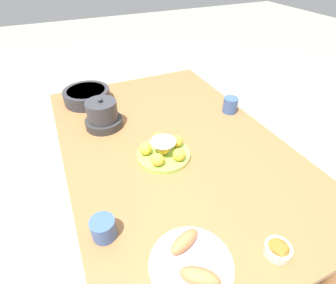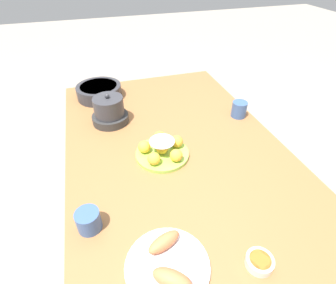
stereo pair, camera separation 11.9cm
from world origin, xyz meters
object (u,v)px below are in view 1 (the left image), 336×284
Objects in this scene: cake_plate at (164,150)px; cup_far at (103,228)px; warming_pot at (103,115)px; cup_near at (230,105)px; serving_bowl at (87,95)px; seafood_platter at (192,263)px; sauce_bowl at (278,249)px; dining_table at (172,155)px.

cake_plate is 0.44m from cup_far.
cake_plate is 1.26× the size of warming_pot.
cup_near is 0.69m from warming_pot.
cake_plate is 0.39m from warming_pot.
cake_plate is 2.79× the size of cup_near.
seafood_platter is at bearing -175.50° from serving_bowl.
warming_pot is at bearing -174.47° from serving_bowl.
cake_plate is 2.94× the size of cup_far.
cake_plate is 0.51m from seafood_platter.
cake_plate reaches higher than serving_bowl.
cup_far is at bearing 59.47° from sauce_bowl.
warming_pot reaches higher than cake_plate.
cup_near reaches higher than dining_table.
seafood_platter is at bearing 165.83° from cake_plate.
cup_near is (-0.44, -0.70, 0.00)m from serving_bowl.
cake_plate is 0.58m from sauce_bowl.
dining_table is at bearing 5.45° from sauce_bowl.
serving_bowl reaches higher than cup_far.
sauce_bowl is (-0.57, -0.14, -0.02)m from cake_plate.
sauce_bowl is at bearing -163.76° from serving_bowl.
warming_pot reaches higher than cup_far.
sauce_bowl is at bearing 155.22° from cup_near.
dining_table is at bearing -46.17° from cake_plate.
warming_pot is (0.27, 0.26, 0.14)m from dining_table.
cup_far is at bearing 45.06° from seafood_platter.
sauce_bowl is at bearing -160.45° from warming_pot.
cup_far is 0.65m from warming_pot.
cup_far reaches higher than sauce_bowl.
serving_bowl is 3.30× the size of cup_far.
dining_table is at bearing -19.49° from seafood_platter.
cake_plate is 0.53m from cup_near.
seafood_platter is at bearing -134.94° from cup_far.
cake_plate reaches higher than dining_table.
serving_bowl is at bearing 5.53° from warming_pot.
sauce_bowl is 0.97m from warming_pot.
dining_table is 18.62× the size of cup_far.
cake_plate is 2.89× the size of sauce_bowl.
serving_bowl is at bearing 27.08° from dining_table.
warming_pot reaches higher than seafood_platter.
cup_near is at bearing -68.03° from cake_plate.
cup_near is 0.96m from cup_far.
cake_plate is at bearing -161.51° from serving_bowl.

